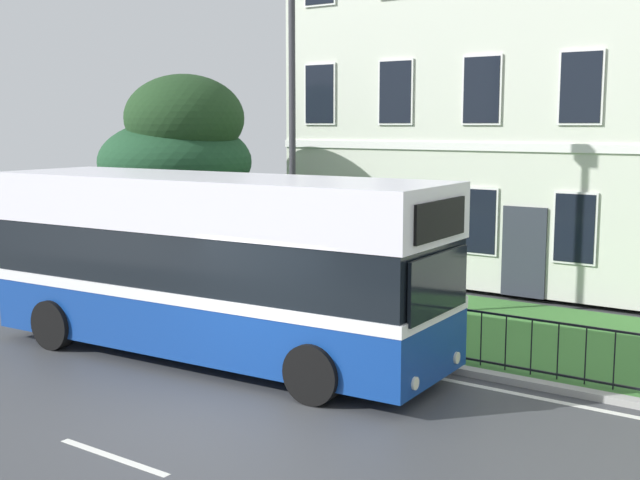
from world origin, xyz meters
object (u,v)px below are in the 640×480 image
(georgian_townhouse, at_px, (594,59))
(street_lamp_post, at_px, (292,117))
(single_decker_bus, at_px, (212,264))
(evergreen_tree, at_px, (179,196))

(georgian_townhouse, distance_m, street_lamp_post, 10.55)
(georgian_townhouse, xyz_separation_m, single_decker_bus, (-2.84, -12.68, -4.34))
(evergreen_tree, height_order, street_lamp_post, street_lamp_post)
(single_decker_bus, relative_size, street_lamp_post, 1.20)
(evergreen_tree, bearing_deg, single_decker_bus, -40.24)
(georgian_townhouse, xyz_separation_m, street_lamp_post, (-3.07, -9.95, -1.67))
(evergreen_tree, height_order, single_decker_bus, evergreen_tree)
(georgian_townhouse, xyz_separation_m, evergreen_tree, (-8.41, -7.96, -3.72))
(georgian_townhouse, relative_size, single_decker_bus, 1.62)
(georgian_townhouse, height_order, single_decker_bus, georgian_townhouse)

